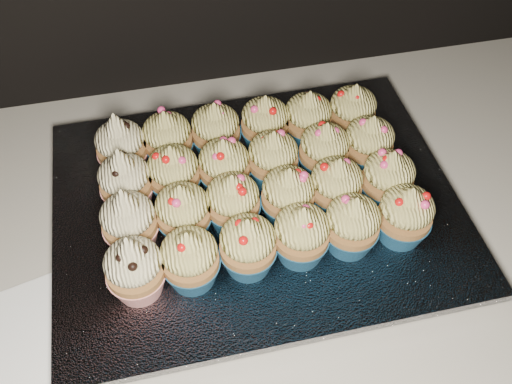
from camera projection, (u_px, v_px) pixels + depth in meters
worktop at (148, 255)px, 0.71m from camera, size 2.44×0.64×0.04m
napkin at (26, 349)px, 0.61m from camera, size 0.20×0.20×0.00m
baking_tray at (256, 212)px, 0.72m from camera, size 0.45×0.35×0.02m
foil_lining at (256, 203)px, 0.70m from camera, size 0.49×0.38×0.01m
cupcake_0 at (135, 268)px, 0.59m from camera, size 0.06×0.06×0.10m
cupcake_1 at (190, 259)px, 0.60m from camera, size 0.06×0.06×0.08m
cupcake_2 at (248, 246)px, 0.61m from camera, size 0.06×0.06×0.08m
cupcake_3 at (301, 235)px, 0.62m from camera, size 0.06×0.06×0.08m
cupcake_4 at (352, 225)px, 0.63m from camera, size 0.06×0.06×0.08m
cupcake_5 at (405, 215)px, 0.64m from camera, size 0.06×0.06×0.08m
cupcake_6 at (129, 221)px, 0.63m from camera, size 0.06×0.06×0.10m
cupcake_7 at (183, 213)px, 0.64m from camera, size 0.06×0.06×0.08m
cupcake_8 at (233, 203)px, 0.65m from camera, size 0.06×0.06×0.08m
cupcake_9 at (288, 196)px, 0.66m from camera, size 0.06×0.06×0.08m
cupcake_10 at (336, 186)px, 0.66m from camera, size 0.06×0.06×0.08m
cupcake_11 at (388, 179)px, 0.67m from camera, size 0.06×0.06×0.08m
cupcake_12 at (125, 182)px, 0.67m from camera, size 0.06×0.06×0.10m
cupcake_13 at (174, 174)px, 0.68m from camera, size 0.06×0.06×0.08m
cupcake_14 at (224, 167)px, 0.68m from camera, size 0.06×0.06×0.08m
cupcake_15 at (273, 159)px, 0.69m from camera, size 0.06×0.06×0.08m
cupcake_16 at (324, 151)px, 0.70m from camera, size 0.06×0.06×0.08m
cupcake_17 at (369, 144)px, 0.71m from camera, size 0.06×0.06×0.08m
cupcake_18 at (121, 146)px, 0.70m from camera, size 0.06×0.06×0.10m
cupcake_19 at (168, 139)px, 0.71m from camera, size 0.06×0.06×0.08m
cupcake_20 at (216, 131)px, 0.72m from camera, size 0.06×0.06×0.08m
cupcake_21 at (265, 123)px, 0.73m from camera, size 0.06×0.06×0.08m
cupcake_22 at (308, 119)px, 0.74m from camera, size 0.06×0.06×0.08m
cupcake_23 at (352, 112)px, 0.75m from camera, size 0.06×0.06×0.08m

